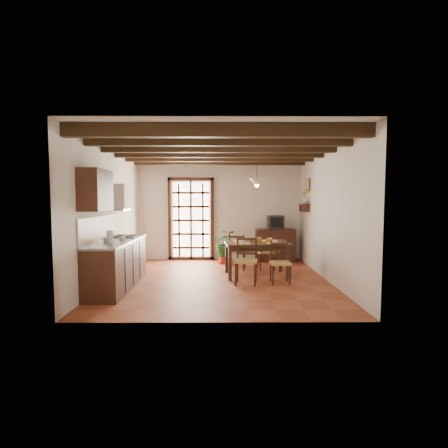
{
  "coord_description": "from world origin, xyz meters",
  "views": [
    {
      "loc": [
        0.05,
        -7.21,
        1.72
      ],
      "look_at": [
        0.1,
        0.4,
        1.15
      ],
      "focal_mm": 28.0,
      "sensor_mm": 36.0,
      "label": 1
    }
  ],
  "objects_px": {
    "crt_tv": "(275,222)",
    "chair_near_right": "(280,270)",
    "kitchen_counter": "(117,263)",
    "dining_table": "(257,246)",
    "potted_plant": "(225,242)",
    "chair_far_right": "(266,258)",
    "chair_far_left": "(237,258)",
    "chair_near_left": "(246,269)",
    "sideboard": "(275,245)",
    "pendant_lamp": "(257,182)"
  },
  "relations": [
    {
      "from": "potted_plant",
      "to": "chair_far_right",
      "type": "bearing_deg",
      "value": -37.49
    },
    {
      "from": "dining_table",
      "to": "crt_tv",
      "type": "relative_size",
      "value": 3.35
    },
    {
      "from": "kitchen_counter",
      "to": "chair_near_left",
      "type": "relative_size",
      "value": 2.37
    },
    {
      "from": "kitchen_counter",
      "to": "crt_tv",
      "type": "bearing_deg",
      "value": 39.15
    },
    {
      "from": "chair_far_right",
      "to": "kitchen_counter",
      "type": "bearing_deg",
      "value": 22.4
    },
    {
      "from": "sideboard",
      "to": "potted_plant",
      "type": "xyz_separation_m",
      "value": [
        -1.37,
        -0.35,
        0.13
      ]
    },
    {
      "from": "kitchen_counter",
      "to": "chair_near_left",
      "type": "height_order",
      "value": "kitchen_counter"
    },
    {
      "from": "chair_near_left",
      "to": "chair_far_left",
      "type": "relative_size",
      "value": 1.1
    },
    {
      "from": "kitchen_counter",
      "to": "chair_near_left",
      "type": "distance_m",
      "value": 2.51
    },
    {
      "from": "crt_tv",
      "to": "chair_near_right",
      "type": "bearing_deg",
      "value": -99.93
    },
    {
      "from": "kitchen_counter",
      "to": "sideboard",
      "type": "bearing_deg",
      "value": 39.2
    },
    {
      "from": "kitchen_counter",
      "to": "chair_far_left",
      "type": "bearing_deg",
      "value": 35.22
    },
    {
      "from": "dining_table",
      "to": "chair_far_right",
      "type": "bearing_deg",
      "value": 63.93
    },
    {
      "from": "chair_far_left",
      "to": "chair_near_right",
      "type": "bearing_deg",
      "value": 129.52
    },
    {
      "from": "kitchen_counter",
      "to": "sideboard",
      "type": "xyz_separation_m",
      "value": [
        3.46,
        2.83,
        -0.03
      ]
    },
    {
      "from": "dining_table",
      "to": "chair_far_left",
      "type": "bearing_deg",
      "value": 116.23
    },
    {
      "from": "chair_far_right",
      "to": "chair_near_right",
      "type": "bearing_deg",
      "value": 87.43
    },
    {
      "from": "sideboard",
      "to": "crt_tv",
      "type": "xyz_separation_m",
      "value": [
        0.0,
        -0.01,
        0.63
      ]
    },
    {
      "from": "chair_near_right",
      "to": "chair_far_right",
      "type": "height_order",
      "value": "chair_far_right"
    },
    {
      "from": "dining_table",
      "to": "chair_far_right",
      "type": "relative_size",
      "value": 1.7
    },
    {
      "from": "potted_plant",
      "to": "pendant_lamp",
      "type": "bearing_deg",
      "value": -63.66
    },
    {
      "from": "dining_table",
      "to": "sideboard",
      "type": "relative_size",
      "value": 1.4
    },
    {
      "from": "kitchen_counter",
      "to": "chair_far_left",
      "type": "distance_m",
      "value": 2.92
    },
    {
      "from": "potted_plant",
      "to": "crt_tv",
      "type": "bearing_deg",
      "value": 14.07
    },
    {
      "from": "dining_table",
      "to": "potted_plant",
      "type": "xyz_separation_m",
      "value": [
        -0.68,
        1.48,
        -0.08
      ]
    },
    {
      "from": "kitchen_counter",
      "to": "crt_tv",
      "type": "height_order",
      "value": "kitchen_counter"
    },
    {
      "from": "chair_near_left",
      "to": "sideboard",
      "type": "height_order",
      "value": "chair_near_left"
    },
    {
      "from": "chair_far_left",
      "to": "potted_plant",
      "type": "height_order",
      "value": "potted_plant"
    },
    {
      "from": "potted_plant",
      "to": "kitchen_counter",
      "type": "bearing_deg",
      "value": -130.25
    },
    {
      "from": "kitchen_counter",
      "to": "potted_plant",
      "type": "distance_m",
      "value": 3.25
    },
    {
      "from": "chair_far_right",
      "to": "potted_plant",
      "type": "bearing_deg",
      "value": -44.52
    },
    {
      "from": "sideboard",
      "to": "chair_near_left",
      "type": "bearing_deg",
      "value": -112.13
    },
    {
      "from": "chair_near_right",
      "to": "pendant_lamp",
      "type": "relative_size",
      "value": 1.0
    },
    {
      "from": "crt_tv",
      "to": "kitchen_counter",
      "type": "bearing_deg",
      "value": -144.28
    },
    {
      "from": "chair_near_left",
      "to": "pendant_lamp",
      "type": "xyz_separation_m",
      "value": [
        0.29,
        0.83,
        1.78
      ]
    },
    {
      "from": "dining_table",
      "to": "chair_near_left",
      "type": "distance_m",
      "value": 0.86
    },
    {
      "from": "chair_near_right",
      "to": "potted_plant",
      "type": "distance_m",
      "value": 2.43
    },
    {
      "from": "chair_far_left",
      "to": "pendant_lamp",
      "type": "relative_size",
      "value": 1.02
    },
    {
      "from": "potted_plant",
      "to": "sideboard",
      "type": "bearing_deg",
      "value": 14.3
    },
    {
      "from": "chair_far_left",
      "to": "crt_tv",
      "type": "relative_size",
      "value": 1.99
    },
    {
      "from": "pendant_lamp",
      "to": "dining_table",
      "type": "bearing_deg",
      "value": -90.0
    },
    {
      "from": "chair_near_right",
      "to": "chair_far_left",
      "type": "relative_size",
      "value": 0.98
    },
    {
      "from": "sideboard",
      "to": "pendant_lamp",
      "type": "height_order",
      "value": "pendant_lamp"
    },
    {
      "from": "crt_tv",
      "to": "pendant_lamp",
      "type": "xyz_separation_m",
      "value": [
        -0.68,
        -1.72,
        1.01
      ]
    },
    {
      "from": "crt_tv",
      "to": "chair_far_right",
      "type": "bearing_deg",
      "value": -113.37
    },
    {
      "from": "chair_far_left",
      "to": "crt_tv",
      "type": "height_order",
      "value": "crt_tv"
    },
    {
      "from": "chair_far_left",
      "to": "sideboard",
      "type": "bearing_deg",
      "value": -124.54
    },
    {
      "from": "kitchen_counter",
      "to": "dining_table",
      "type": "xyz_separation_m",
      "value": [
        2.78,
        1.0,
        0.18
      ]
    },
    {
      "from": "kitchen_counter",
      "to": "chair_near_right",
      "type": "xyz_separation_m",
      "value": [
        3.18,
        0.32,
        -0.21
      ]
    },
    {
      "from": "sideboard",
      "to": "potted_plant",
      "type": "bearing_deg",
      "value": -167.02
    }
  ]
}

